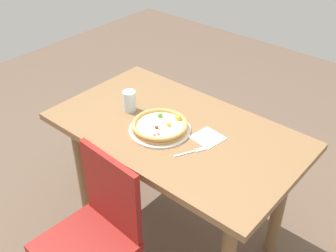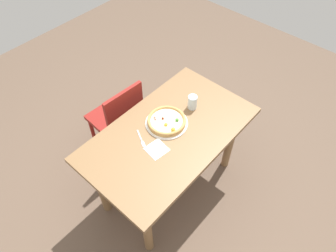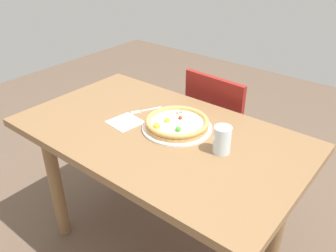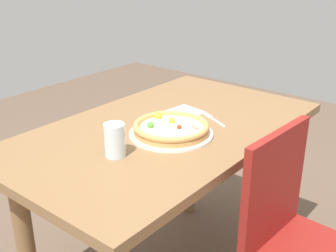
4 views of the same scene
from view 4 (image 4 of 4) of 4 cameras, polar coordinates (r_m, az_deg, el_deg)
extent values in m
cube|color=olive|center=(1.72, -0.40, -0.65)|extent=(1.33, 0.78, 0.04)
cylinder|color=olive|center=(2.19, 13.97, -7.42)|extent=(0.07, 0.07, 0.74)
cylinder|color=olive|center=(1.79, -18.50, -15.43)|extent=(0.07, 0.07, 0.74)
cylinder|color=olive|center=(2.41, 2.99, -3.78)|extent=(0.07, 0.07, 0.74)
cube|color=maroon|center=(1.54, 14.06, -7.86)|extent=(0.38, 0.05, 0.42)
cylinder|color=white|center=(1.64, 0.42, -1.05)|extent=(0.32, 0.32, 0.01)
cylinder|color=tan|center=(1.63, 0.42, -0.59)|extent=(0.29, 0.29, 0.02)
cylinder|color=beige|center=(1.63, 0.42, -0.21)|extent=(0.26, 0.26, 0.01)
torus|color=tan|center=(1.62, 0.42, 0.02)|extent=(0.29, 0.29, 0.02)
sphere|color=gold|center=(1.66, 0.53, 0.74)|extent=(0.03, 0.03, 0.03)
sphere|color=maroon|center=(1.61, 1.50, -0.14)|extent=(0.02, 0.02, 0.02)
sphere|color=#E58C7F|center=(1.62, 3.47, 0.01)|extent=(0.02, 0.02, 0.02)
sphere|color=#E58C7F|center=(1.60, 3.73, -0.27)|extent=(0.02, 0.02, 0.02)
sphere|color=#4C9E38|center=(1.62, -2.36, 0.12)|extent=(0.03, 0.03, 0.03)
sphere|color=gold|center=(1.71, -1.36, 1.39)|extent=(0.03, 0.03, 0.03)
cube|color=silver|center=(1.76, 6.72, 0.51)|extent=(0.06, 0.10, 0.00)
cube|color=silver|center=(1.83, 5.38, 1.42)|extent=(0.04, 0.05, 0.00)
cylinder|color=silver|center=(1.46, -7.16, -1.89)|extent=(0.07, 0.07, 0.12)
cube|color=white|center=(1.87, 2.20, 1.87)|extent=(0.16, 0.16, 0.00)
camera|label=1|loc=(2.43, 54.49, 27.88)|focal=43.67mm
camera|label=2|loc=(3.24, -1.58, 42.97)|focal=33.18mm
camera|label=3|loc=(2.09, -45.45, 20.74)|focal=37.49mm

